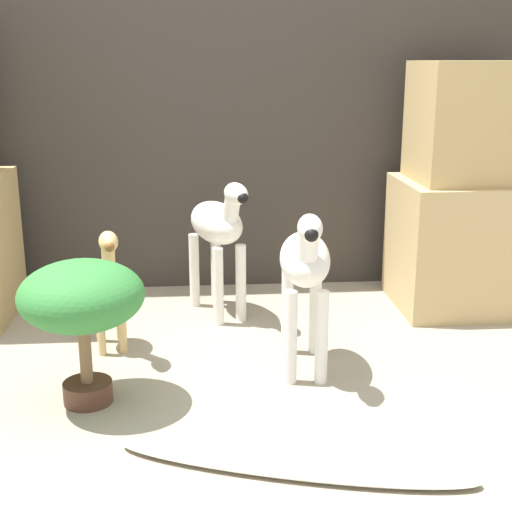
{
  "coord_description": "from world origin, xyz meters",
  "views": [
    {
      "loc": [
        -0.04,
        -2.21,
        1.21
      ],
      "look_at": [
        0.2,
        0.77,
        0.38
      ],
      "focal_mm": 50.0,
      "sensor_mm": 36.0,
      "label": 1
    }
  ],
  "objects": [
    {
      "name": "wall_back",
      "position": [
        0.0,
        1.58,
        1.1
      ],
      "size": [
        6.4,
        0.08,
        2.2
      ],
      "color": "#38332D",
      "rests_on": "ground_plane"
    },
    {
      "name": "zebra_right",
      "position": [
        0.37,
        0.41,
        0.43
      ],
      "size": [
        0.23,
        0.53,
        0.68
      ],
      "color": "white",
      "rests_on": "ground_plane"
    },
    {
      "name": "surfboard",
      "position": [
        0.23,
        -0.3,
        0.02
      ],
      "size": [
        1.12,
        0.49,
        0.08
      ],
      "color": "silver",
      "rests_on": "ground_plane"
    },
    {
      "name": "rock_pillar_right",
      "position": [
        1.3,
        1.12,
        0.55
      ],
      "size": [
        0.71,
        0.58,
        1.2
      ],
      "color": "tan",
      "rests_on": "ground_plane"
    },
    {
      "name": "zebra_left",
      "position": [
        0.05,
        1.08,
        0.43
      ],
      "size": [
        0.34,
        0.53,
        0.68
      ],
      "color": "white",
      "rests_on": "ground_plane"
    },
    {
      "name": "potted_palm_front",
      "position": [
        -0.45,
        0.19,
        0.39
      ],
      "size": [
        0.44,
        0.44,
        0.53
      ],
      "color": "#513323",
      "rests_on": "ground_plane"
    },
    {
      "name": "ground_plane",
      "position": [
        0.0,
        0.0,
        0.0
      ],
      "size": [
        14.0,
        14.0,
        0.0
      ],
      "primitive_type": "plane",
      "color": "#9E937F"
    },
    {
      "name": "giraffe_figurine",
      "position": [
        -0.42,
        0.68,
        0.29
      ],
      "size": [
        0.19,
        0.37,
        0.55
      ],
      "color": "tan",
      "rests_on": "ground_plane"
    }
  ]
}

